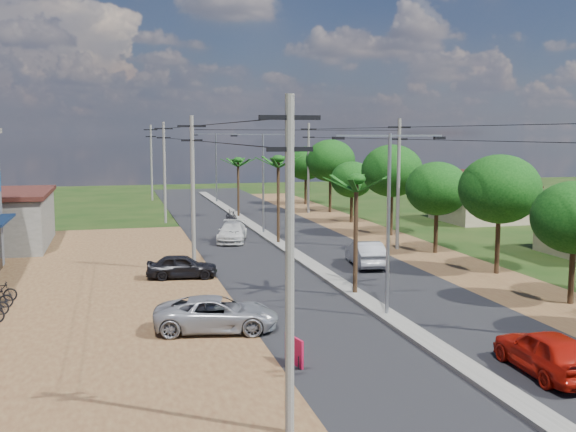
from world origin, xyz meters
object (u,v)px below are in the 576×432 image
at_px(moto_rider_east, 562,368).
at_px(roadside_sign, 294,351).
at_px(car_red_near, 547,353).
at_px(car_parked_silver, 217,315).
at_px(car_silver_mid, 366,254).
at_px(car_white_far, 232,233).
at_px(car_parked_dark, 182,267).

relative_size(moto_rider_east, roadside_sign, 1.60).
distance_m(car_red_near, car_parked_silver, 12.50).
bearing_deg(car_silver_mid, roadside_sign, 68.91).
xyz_separation_m(car_white_far, roadside_sign, (-2.47, -26.80, -0.20)).
bearing_deg(roadside_sign, car_red_near, -34.16).
bearing_deg(car_silver_mid, car_parked_dark, 11.14).
bearing_deg(roadside_sign, car_parked_silver, 100.28).
relative_size(car_silver_mid, car_white_far, 0.95).
bearing_deg(moto_rider_east, car_silver_mid, -113.18).
distance_m(car_white_far, roadside_sign, 26.91).
height_order(car_parked_dark, moto_rider_east, car_parked_dark).
bearing_deg(car_parked_dark, car_parked_silver, -170.51).
xyz_separation_m(car_white_far, car_parked_dark, (-4.83, -11.71, -0.05)).
relative_size(car_white_far, car_parked_dark, 1.26).
distance_m(car_white_far, moto_rider_east, 31.05).
bearing_deg(car_white_far, car_silver_mid, -45.84).
height_order(car_white_far, car_parked_silver, car_white_far).
height_order(car_red_near, roadside_sign, car_red_near).
distance_m(car_white_far, car_parked_silver, 22.60).
height_order(car_red_near, moto_rider_east, car_red_near).
bearing_deg(car_red_near, car_parked_dark, -58.05).
bearing_deg(car_red_near, car_parked_silver, -35.42).
xyz_separation_m(car_parked_dark, roadside_sign, (2.37, -15.09, -0.15)).
bearing_deg(car_parked_silver, car_white_far, -0.61).
relative_size(car_white_far, moto_rider_east, 2.51).
bearing_deg(car_parked_silver, roadside_sign, -145.92).
relative_size(car_red_near, car_parked_silver, 0.89).
xyz_separation_m(car_red_near, moto_rider_east, (0.06, -0.73, -0.25)).
xyz_separation_m(car_silver_mid, roadside_sign, (-8.70, -15.73, -0.26)).
height_order(car_silver_mid, roadside_sign, car_silver_mid).
distance_m(car_red_near, moto_rider_east, 0.77).
relative_size(car_parked_dark, moto_rider_east, 2.00).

